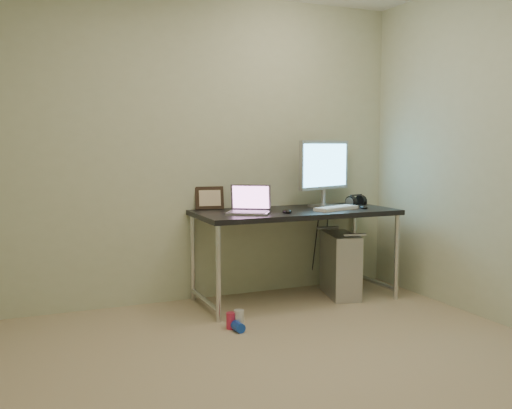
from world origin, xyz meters
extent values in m
plane|color=tan|center=(0.00, 0.00, 0.00)|extent=(3.50, 3.50, 0.00)
cube|color=beige|center=(0.00, 1.75, 1.25)|extent=(3.50, 0.02, 2.50)
cube|color=black|center=(0.69, 1.39, 0.73)|extent=(1.64, 0.72, 0.04)
cylinder|color=silver|center=(-0.09, 1.07, 0.35)|extent=(0.04, 0.04, 0.71)
cylinder|color=silver|center=(-0.09, 1.71, 0.35)|extent=(0.04, 0.04, 0.71)
cylinder|color=silver|center=(1.47, 1.07, 0.35)|extent=(0.04, 0.04, 0.71)
cylinder|color=silver|center=(1.47, 1.71, 0.35)|extent=(0.04, 0.04, 0.71)
cylinder|color=silver|center=(-0.09, 1.39, 0.08)|extent=(0.04, 0.64, 0.04)
cylinder|color=silver|center=(1.47, 1.39, 0.08)|extent=(0.04, 0.64, 0.04)
cube|color=#B7B8BC|center=(1.10, 1.36, 0.27)|extent=(0.35, 0.55, 0.53)
cylinder|color=#ABABB2|center=(1.10, 1.14, 0.55)|extent=(0.19, 0.07, 0.03)
cylinder|color=#ABABB2|center=(1.10, 1.57, 0.55)|extent=(0.19, 0.07, 0.03)
cylinder|color=black|center=(1.05, 1.70, 0.40)|extent=(0.01, 0.16, 0.69)
cylinder|color=black|center=(1.14, 1.68, 0.38)|extent=(0.02, 0.11, 0.71)
cylinder|color=#C7264B|center=(-0.07, 0.89, 0.06)|extent=(0.08, 0.08, 0.12)
cylinder|color=silver|center=(-0.01, 0.88, 0.07)|extent=(0.09, 0.09, 0.13)
cylinder|color=#1641BD|center=(-0.05, 0.83, 0.03)|extent=(0.08, 0.13, 0.07)
cube|color=#ABABB2|center=(0.23, 1.30, 0.76)|extent=(0.39, 0.36, 0.02)
cube|color=slate|center=(0.23, 1.30, 0.77)|extent=(0.34, 0.31, 0.00)
cube|color=gray|center=(0.30, 1.40, 0.87)|extent=(0.30, 0.21, 0.21)
cube|color=#874F7E|center=(0.30, 1.40, 0.87)|extent=(0.26, 0.18, 0.18)
cube|color=#ABABB2|center=(1.05, 1.54, 0.76)|extent=(0.29, 0.25, 0.02)
cylinder|color=#ABABB2|center=(1.05, 1.56, 0.83)|extent=(0.04, 0.04, 0.13)
cube|color=#ABABB2|center=(1.05, 1.55, 1.11)|extent=(0.58, 0.24, 0.42)
cube|color=#57B4E7|center=(1.05, 1.52, 1.11)|extent=(0.52, 0.19, 0.36)
cube|color=white|center=(1.00, 1.28, 0.76)|extent=(0.44, 0.27, 0.03)
ellipsoid|color=black|center=(1.26, 1.26, 0.77)|extent=(0.09, 0.11, 0.03)
ellipsoid|color=black|center=(0.54, 1.25, 0.77)|extent=(0.10, 0.13, 0.04)
cylinder|color=black|center=(1.30, 1.53, 0.78)|extent=(0.07, 0.12, 0.11)
cylinder|color=black|center=(1.42, 1.53, 0.78)|extent=(0.07, 0.12, 0.11)
cube|color=black|center=(1.36, 1.53, 0.84)|extent=(0.14, 0.05, 0.01)
cube|color=black|center=(0.06, 1.72, 0.84)|extent=(0.24, 0.11, 0.19)
cylinder|color=silver|center=(0.30, 1.69, 0.79)|extent=(0.01, 0.01, 0.08)
cylinder|color=white|center=(0.30, 1.69, 0.84)|extent=(0.04, 0.04, 0.04)
camera|label=1|loc=(-1.43, -2.74, 1.28)|focal=40.00mm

